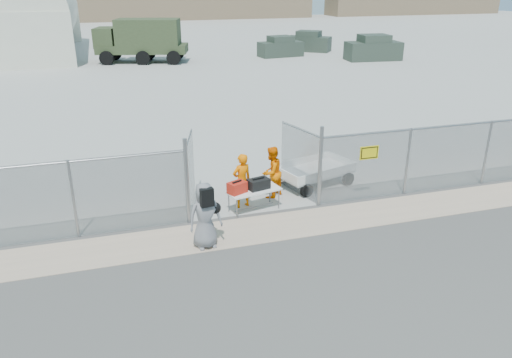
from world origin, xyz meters
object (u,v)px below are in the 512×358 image
object	(u,v)px
security_worker_right	(271,172)
security_worker_left	(242,181)
visitor	(205,216)
utility_trailer	(314,173)
folding_table	(254,200)

from	to	relation	value
security_worker_right	security_worker_left	bearing A→B (deg)	-10.79
security_worker_right	visitor	xyz separation A→B (m)	(-2.64, -2.54, 0.06)
security_worker_right	utility_trailer	world-z (taller)	security_worker_right
folding_table	visitor	distance (m)	2.55
security_worker_left	visitor	distance (m)	2.59
utility_trailer	security_worker_left	bearing A→B (deg)	-176.63
folding_table	security_worker_left	distance (m)	0.68
folding_table	visitor	xyz separation A→B (m)	(-1.81, -1.71, 0.55)
utility_trailer	security_worker_right	bearing A→B (deg)	-178.56
security_worker_right	utility_trailer	size ratio (longest dim) A/B	0.51
visitor	utility_trailer	distance (m)	5.37
security_worker_left	utility_trailer	world-z (taller)	security_worker_left
security_worker_right	visitor	distance (m)	3.66
security_worker_right	utility_trailer	bearing A→B (deg)	164.34
folding_table	visitor	bearing A→B (deg)	-148.71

